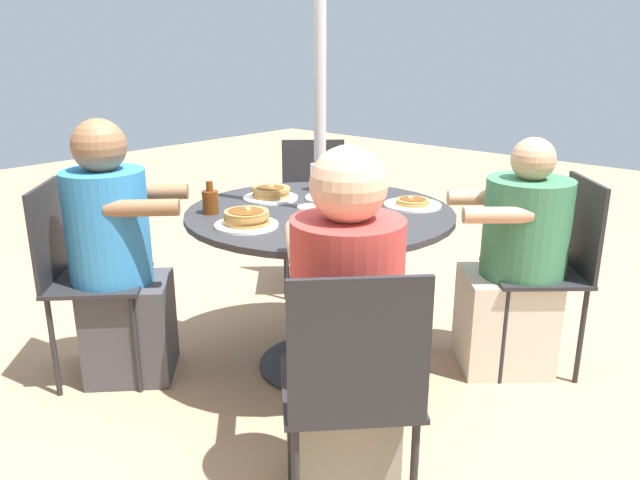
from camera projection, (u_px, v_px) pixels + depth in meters
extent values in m
plane|color=tan|center=(320.00, 365.00, 2.95)|extent=(12.00, 12.00, 0.00)
cylinder|color=#28282B|center=(320.00, 364.00, 2.95)|extent=(0.57, 0.57, 0.01)
cylinder|color=#28282B|center=(320.00, 293.00, 2.84)|extent=(0.09, 0.09, 0.73)
cylinder|color=#28282B|center=(320.00, 213.00, 2.72)|extent=(1.17, 1.17, 0.03)
cylinder|color=#ADADB2|center=(320.00, 97.00, 2.57)|extent=(0.05, 0.05, 2.49)
cylinder|color=#232326|center=(150.00, 312.00, 2.98)|extent=(0.02, 0.02, 0.45)
cylinder|color=#232326|center=(136.00, 345.00, 2.66)|extent=(0.02, 0.02, 0.45)
cylinder|color=#232326|center=(77.00, 314.00, 2.96)|extent=(0.02, 0.02, 0.45)
cylinder|color=#232326|center=(54.00, 348.00, 2.63)|extent=(0.02, 0.02, 0.45)
cube|color=#232326|center=(99.00, 280.00, 2.74)|extent=(0.57, 0.57, 0.02)
cube|color=#232326|center=(48.00, 233.00, 2.66)|extent=(0.29, 0.28, 0.42)
cube|color=#3D3D42|center=(130.00, 328.00, 2.82)|extent=(0.49, 0.49, 0.45)
cylinder|color=teal|center=(108.00, 227.00, 2.67)|extent=(0.35, 0.35, 0.50)
sphere|color=brown|center=(99.00, 146.00, 2.56)|extent=(0.23, 0.23, 0.23)
cylinder|color=brown|center=(154.00, 192.00, 2.78)|extent=(0.25, 0.26, 0.07)
cylinder|color=brown|center=(142.00, 208.00, 2.51)|extent=(0.25, 0.26, 0.07)
cylinder|color=#232326|center=(291.00, 424.00, 2.11)|extent=(0.02, 0.02, 0.45)
cylinder|color=#232326|center=(390.00, 419.00, 2.13)|extent=(0.02, 0.02, 0.45)
cube|color=#232326|center=(348.00, 387.00, 1.89)|extent=(0.57, 0.57, 0.02)
cube|color=#232326|center=(359.00, 352.00, 1.64)|extent=(0.28, 0.29, 0.42)
cube|color=gray|center=(343.00, 432.00, 2.06)|extent=(0.48, 0.48, 0.45)
cylinder|color=#B73833|center=(347.00, 303.00, 1.87)|extent=(0.34, 0.34, 0.52)
sphere|color=#DBA884|center=(349.00, 185.00, 1.76)|extent=(0.22, 0.22, 0.22)
cylinder|color=#DBA884|center=(297.00, 243.00, 2.01)|extent=(0.30, 0.28, 0.07)
cylinder|color=#DBA884|center=(381.00, 241.00, 2.03)|extent=(0.30, 0.28, 0.07)
cylinder|color=#232326|center=(504.00, 337.00, 2.73)|extent=(0.02, 0.02, 0.45)
cylinder|color=#232326|center=(483.00, 306.00, 3.06)|extent=(0.02, 0.02, 0.45)
cylinder|color=#232326|center=(581.00, 336.00, 2.73)|extent=(0.02, 0.02, 0.45)
cylinder|color=#232326|center=(552.00, 305.00, 3.06)|extent=(0.02, 0.02, 0.45)
cube|color=#232326|center=(535.00, 273.00, 2.82)|extent=(0.57, 0.57, 0.02)
cube|color=#232326|center=(583.00, 226.00, 2.76)|extent=(0.27, 0.29, 0.42)
cube|color=beige|center=(504.00, 320.00, 2.89)|extent=(0.53, 0.53, 0.45)
cylinder|color=#38754C|center=(526.00, 228.00, 2.76)|extent=(0.38, 0.38, 0.44)
sphere|color=tan|center=(533.00, 159.00, 2.67)|extent=(0.19, 0.19, 0.19)
cylinder|color=tan|center=(498.00, 215.00, 2.58)|extent=(0.26, 0.24, 0.07)
cylinder|color=tan|center=(479.00, 198.00, 2.87)|extent=(0.26, 0.24, 0.07)
cylinder|color=#232326|center=(344.00, 262.00, 3.65)|extent=(0.02, 0.02, 0.45)
cylinder|color=#232326|center=(286.00, 263.00, 3.64)|extent=(0.02, 0.02, 0.45)
cylinder|color=#232326|center=(340.00, 244.00, 3.98)|extent=(0.02, 0.02, 0.45)
cylinder|color=#232326|center=(287.00, 245.00, 3.97)|extent=(0.02, 0.02, 0.45)
cube|color=#232326|center=(314.00, 216.00, 3.74)|extent=(0.57, 0.57, 0.02)
cube|color=#232326|center=(313.00, 174.00, 3.85)|extent=(0.29, 0.28, 0.42)
cylinder|color=white|center=(271.00, 198.00, 2.92)|extent=(0.26, 0.26, 0.01)
cylinder|color=#AD7A3D|center=(271.00, 195.00, 2.92)|extent=(0.17, 0.17, 0.01)
cylinder|color=#AD7A3D|center=(271.00, 192.00, 2.91)|extent=(0.17, 0.17, 0.01)
cylinder|color=#AD7A3D|center=(271.00, 189.00, 2.91)|extent=(0.18, 0.18, 0.01)
ellipsoid|color=brown|center=(271.00, 187.00, 2.90)|extent=(0.14, 0.13, 0.00)
cube|color=#F4E084|center=(270.00, 187.00, 2.89)|extent=(0.03, 0.03, 0.01)
cylinder|color=white|center=(357.00, 219.00, 2.57)|extent=(0.26, 0.26, 0.01)
cylinder|color=#AD7A3D|center=(358.00, 216.00, 2.56)|extent=(0.17, 0.17, 0.01)
cylinder|color=#AD7A3D|center=(359.00, 214.00, 2.56)|extent=(0.18, 0.18, 0.01)
ellipsoid|color=brown|center=(357.00, 212.00, 2.56)|extent=(0.14, 0.13, 0.00)
cube|color=#F4E084|center=(356.00, 211.00, 2.56)|extent=(0.03, 0.03, 0.01)
cylinder|color=white|center=(333.00, 198.00, 2.91)|extent=(0.26, 0.26, 0.01)
cylinder|color=#AD7A3D|center=(333.00, 196.00, 2.91)|extent=(0.15, 0.15, 0.01)
cylinder|color=#AD7A3D|center=(333.00, 193.00, 2.91)|extent=(0.15, 0.15, 0.01)
ellipsoid|color=brown|center=(333.00, 192.00, 2.91)|extent=(0.12, 0.11, 0.00)
cube|color=#F4E084|center=(333.00, 191.00, 2.90)|extent=(0.03, 0.03, 0.01)
cylinder|color=white|center=(413.00, 205.00, 2.79)|extent=(0.26, 0.26, 0.01)
cylinder|color=#AD7A3D|center=(413.00, 203.00, 2.78)|extent=(0.15, 0.15, 0.01)
cylinder|color=#AD7A3D|center=(413.00, 200.00, 2.78)|extent=(0.15, 0.15, 0.01)
ellipsoid|color=brown|center=(413.00, 199.00, 2.78)|extent=(0.12, 0.11, 0.00)
cube|color=#F4E084|center=(410.00, 197.00, 2.78)|extent=(0.03, 0.03, 0.01)
cylinder|color=white|center=(246.00, 225.00, 2.48)|extent=(0.26, 0.26, 0.01)
cylinder|color=#AD7A3D|center=(248.00, 222.00, 2.48)|extent=(0.18, 0.18, 0.01)
cylinder|color=#AD7A3D|center=(246.00, 219.00, 2.48)|extent=(0.18, 0.18, 0.01)
cylinder|color=#AD7A3D|center=(247.00, 216.00, 2.47)|extent=(0.18, 0.18, 0.01)
cylinder|color=#AD7A3D|center=(246.00, 213.00, 2.47)|extent=(0.18, 0.18, 0.01)
ellipsoid|color=brown|center=(246.00, 211.00, 2.46)|extent=(0.15, 0.14, 0.00)
cube|color=#F4E084|center=(248.00, 209.00, 2.47)|extent=(0.03, 0.03, 0.01)
cylinder|color=#602D0F|center=(210.00, 202.00, 2.66)|extent=(0.07, 0.07, 0.10)
cylinder|color=#602D0F|center=(209.00, 186.00, 2.64)|extent=(0.03, 0.03, 0.04)
torus|color=#602D0F|center=(205.00, 198.00, 2.67)|extent=(0.05, 0.01, 0.05)
cylinder|color=beige|center=(309.00, 220.00, 2.40)|extent=(0.08, 0.08, 0.09)
cylinder|color=white|center=(308.00, 207.00, 2.39)|extent=(0.09, 0.09, 0.01)
cylinder|color=silver|center=(318.00, 177.00, 3.07)|extent=(0.07, 0.07, 0.13)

